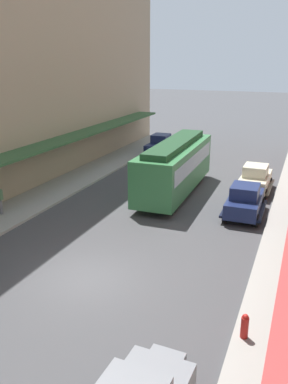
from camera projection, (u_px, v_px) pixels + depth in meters
The scene contains 7 objects.
ground_plane at pixel (88, 279), 16.16m from camera, with size 200.00×200.00×0.00m, color #424244.
sidewalk_right at pixel (286, 320), 13.47m from camera, with size 3.00×60.00×0.15m, color #99968E.
parked_car_1 at pixel (245, 200), 22.32m from camera, with size 2.19×4.28×1.84m.
parked_car_2 at pixel (255, 178), 26.40m from camera, with size 2.18×4.28×1.84m.
parked_car_4 at pixel (160, 145), 36.59m from camera, with size 2.22×4.29×1.84m.
streetcar at pixel (175, 165), 25.81m from camera, with size 2.73×9.66×3.46m.
fire_hydrant at pixel (245, 326), 12.42m from camera, with size 0.24×0.24×0.82m.
Camera 1 is at (7.42, -12.39, 8.34)m, focal length 38.01 mm.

